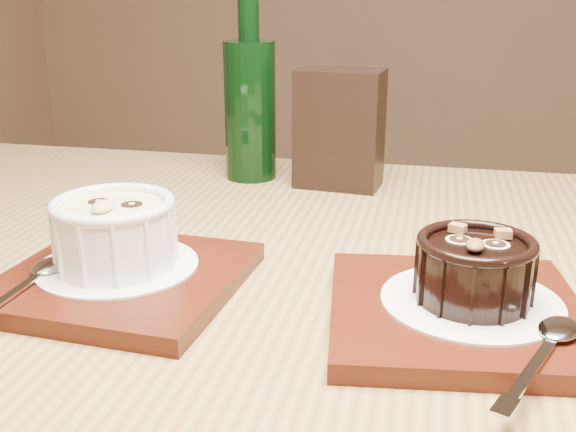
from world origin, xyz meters
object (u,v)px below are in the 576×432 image
(ramekin_white, at_px, (115,229))
(green_bottle, at_px, (250,105))
(tray_left, at_px, (123,279))
(tray_right, at_px, (456,313))
(ramekin_dark, at_px, (475,266))
(table, at_px, (329,376))
(condiment_stand, at_px, (339,129))

(ramekin_white, height_order, green_bottle, green_bottle)
(tray_left, height_order, tray_right, same)
(ramekin_dark, relative_size, green_bottle, 0.35)
(table, relative_size, condiment_stand, 8.93)
(condiment_stand, bearing_deg, tray_right, -64.03)
(table, relative_size, tray_right, 6.94)
(table, xyz_separation_m, ramekin_dark, (0.11, -0.04, 0.13))
(tray_left, bearing_deg, ramekin_white, 140.40)
(ramekin_white, height_order, ramekin_dark, ramekin_white)
(ramekin_dark, bearing_deg, ramekin_white, -172.75)
(tray_left, height_order, ramekin_white, ramekin_white)
(tray_right, distance_m, ramekin_dark, 0.04)
(table, xyz_separation_m, ramekin_white, (-0.17, -0.05, 0.14))
(ramekin_white, bearing_deg, condiment_stand, 69.98)
(green_bottle, bearing_deg, tray_left, -88.11)
(table, bearing_deg, green_bottle, 120.68)
(tray_left, xyz_separation_m, ramekin_white, (-0.01, 0.01, 0.04))
(ramekin_dark, bearing_deg, tray_right, -145.37)
(ramekin_dark, distance_m, green_bottle, 0.43)
(ramekin_white, bearing_deg, tray_left, -40.99)
(ramekin_white, relative_size, ramekin_dark, 1.17)
(table, height_order, condiment_stand, condiment_stand)
(tray_left, relative_size, green_bottle, 0.76)
(tray_right, xyz_separation_m, green_bottle, (-0.27, 0.33, 0.08))
(ramekin_white, distance_m, green_bottle, 0.34)
(table, xyz_separation_m, tray_left, (-0.16, -0.06, 0.10))
(condiment_stand, bearing_deg, tray_left, -107.02)
(tray_right, xyz_separation_m, condiment_stand, (-0.16, 0.32, 0.06))
(tray_right, height_order, green_bottle, green_bottle)
(ramekin_white, distance_m, tray_right, 0.27)
(tray_left, distance_m, condiment_stand, 0.36)
(condiment_stand, distance_m, green_bottle, 0.12)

